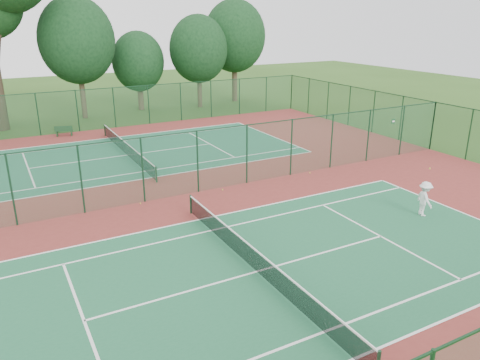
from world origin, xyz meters
name	(u,v)px	position (x,y,z in m)	size (l,w,h in m)	color
ground	(173,197)	(0.00, 0.00, 0.00)	(120.00, 120.00, 0.00)	#2C5219
red_pad	(173,196)	(0.00, 0.00, 0.01)	(40.00, 36.00, 0.01)	maroon
court_near	(256,272)	(0.00, -9.00, 0.01)	(23.77, 10.97, 0.01)	#1D5D3A
court_far	(127,155)	(0.00, 9.00, 0.01)	(23.77, 10.97, 0.01)	#1D5C3F
fence_north	(96,109)	(0.00, 18.00, 1.76)	(40.00, 0.09, 3.50)	#174527
fence_east	(433,126)	(20.00, 0.00, 1.76)	(0.09, 36.00, 3.50)	#194C2C
fence_divider	(171,166)	(0.00, 0.00, 1.76)	(40.00, 0.09, 3.50)	#1A4E30
tennis_net_near	(256,260)	(0.00, -9.00, 0.54)	(0.10, 12.90, 0.97)	#153A21
tennis_net_far	(126,148)	(0.00, 9.00, 0.54)	(0.10, 12.90, 0.97)	#12321A
player_near	(425,199)	(9.89, -8.24, 0.89)	(1.12, 0.64, 1.73)	white
bench	(64,131)	(-2.95, 16.86, 0.45)	(1.45, 0.80, 0.86)	#123519
stray_ball_a	(223,190)	(2.82, -0.44, 0.04)	(0.07, 0.07, 0.07)	#C7E835
stray_ball_b	(310,173)	(8.92, -0.35, 0.05)	(0.07, 0.07, 0.07)	gold
stray_ball_c	(140,203)	(-1.85, -0.22, 0.04)	(0.06, 0.06, 0.06)	#B2C12C
evergreen_row	(89,116)	(0.50, 24.25, 0.00)	(39.00, 5.00, 12.00)	black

